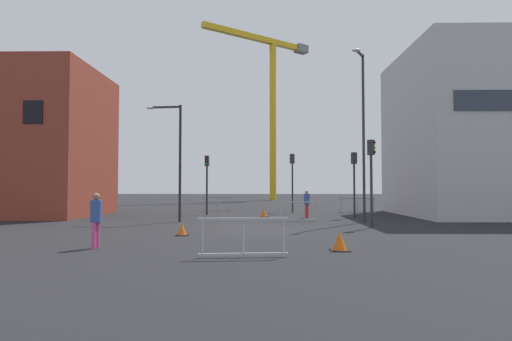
# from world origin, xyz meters

# --- Properties ---
(ground) EXTENTS (160.00, 160.00, 0.00)m
(ground) POSITION_xyz_m (0.00, 0.00, 0.00)
(ground) COLOR black
(brick_building) EXTENTS (10.07, 7.91, 9.48)m
(brick_building) POSITION_xyz_m (-15.44, 7.84, 4.74)
(brick_building) COLOR brown
(brick_building) RESTS_ON ground
(office_block) EXTENTS (12.21, 10.00, 10.74)m
(office_block) POSITION_xyz_m (15.75, 8.32, 5.37)
(office_block) COLOR #B7B7BC
(office_block) RESTS_ON ground
(construction_crane) EXTENTS (14.16, 10.39, 22.13)m
(construction_crane) POSITION_xyz_m (1.53, 36.22, 14.67)
(construction_crane) COLOR gold
(construction_crane) RESTS_ON ground
(streetlamp_tall) EXTENTS (0.89, 1.25, 9.00)m
(streetlamp_tall) POSITION_xyz_m (5.70, 3.16, 5.12)
(streetlamp_tall) COLOR #2D2D30
(streetlamp_tall) RESTS_ON ground
(streetlamp_short) EXTENTS (1.97, 0.36, 6.33)m
(streetlamp_short) POSITION_xyz_m (-4.36, 3.49, 3.82)
(streetlamp_short) COLOR #232326
(streetlamp_short) RESTS_ON ground
(traffic_light_corner) EXTENTS (0.39, 0.33, 4.26)m
(traffic_light_corner) POSITION_xyz_m (2.54, 11.17, 2.84)
(traffic_light_corner) COLOR #2D2D30
(traffic_light_corner) RESTS_ON ground
(traffic_light_near) EXTENTS (0.38, 0.36, 4.06)m
(traffic_light_near) POSITION_xyz_m (5.39, 0.38, 2.72)
(traffic_light_near) COLOR #2D2D30
(traffic_light_near) RESTS_ON ground
(traffic_light_median) EXTENTS (0.28, 0.39, 3.96)m
(traffic_light_median) POSITION_xyz_m (-3.35, 8.73, 2.66)
(traffic_light_median) COLOR #232326
(traffic_light_median) RESTS_ON ground
(traffic_light_island) EXTENTS (0.39, 0.34, 3.97)m
(traffic_light_island) POSITION_xyz_m (5.95, 6.37, 2.67)
(traffic_light_island) COLOR #2D2D30
(traffic_light_island) RESTS_ON ground
(pedestrian_walking) EXTENTS (0.34, 0.34, 1.71)m
(pedestrian_walking) POSITION_xyz_m (-4.80, -5.85, 0.99)
(pedestrian_walking) COLOR #D14C8C
(pedestrian_walking) RESTS_ON ground
(pedestrian_waiting) EXTENTS (0.34, 0.34, 1.68)m
(pedestrian_waiting) POSITION_xyz_m (3.05, 6.25, 0.98)
(pedestrian_waiting) COLOR red
(pedestrian_waiting) RESTS_ON ground
(safety_barrier_mid_span) EXTENTS (2.48, 0.33, 1.08)m
(safety_barrier_mid_span) POSITION_xyz_m (6.98, 10.10, 0.56)
(safety_barrier_mid_span) COLOR gray
(safety_barrier_mid_span) RESTS_ON ground
(safety_barrier_left_run) EXTENTS (2.15, 0.15, 1.08)m
(safety_barrier_left_run) POSITION_xyz_m (-3.13, 12.51, 0.56)
(safety_barrier_left_run) COLOR gray
(safety_barrier_left_run) RESTS_ON ground
(safety_barrier_right_run) EXTENTS (2.42, 0.30, 1.08)m
(safety_barrier_right_run) POSITION_xyz_m (-0.15, -7.43, 0.56)
(safety_barrier_right_run) COLOR #B2B5BA
(safety_barrier_right_run) RESTS_ON ground
(safety_barrier_front) EXTENTS (2.18, 0.12, 1.08)m
(safety_barrier_front) POSITION_xyz_m (2.35, 3.88, 0.56)
(safety_barrier_front) COLOR #9EA0A5
(safety_barrier_front) RESTS_ON ground
(traffic_cone_orange) EXTENTS (0.53, 0.53, 0.53)m
(traffic_cone_orange) POSITION_xyz_m (0.45, 7.05, 0.24)
(traffic_cone_orange) COLOR black
(traffic_cone_orange) RESTS_ON ground
(traffic_cone_by_barrier) EXTENTS (0.49, 0.49, 0.49)m
(traffic_cone_by_barrier) POSITION_xyz_m (-2.77, -2.54, 0.22)
(traffic_cone_by_barrier) COLOR black
(traffic_cone_by_barrier) RESTS_ON ground
(traffic_cone_on_verge) EXTENTS (0.57, 0.57, 0.57)m
(traffic_cone_on_verge) POSITION_xyz_m (2.66, -6.21, 0.26)
(traffic_cone_on_verge) COLOR black
(traffic_cone_on_verge) RESTS_ON ground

